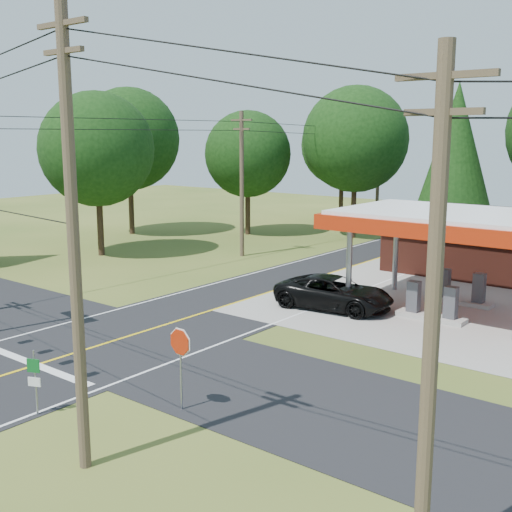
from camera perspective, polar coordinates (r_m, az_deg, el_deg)
The scene contains 13 objects.
ground at distance 27.40m, azimuth -12.59°, elevation -7.42°, with size 120.00×120.00×0.00m, color #43581F.
main_highway at distance 27.40m, azimuth -12.59°, elevation -7.40°, with size 8.00×120.00×0.02m, color black.
cross_road at distance 27.40m, azimuth -12.59°, elevation -7.39°, with size 70.00×7.00×0.02m, color black.
lane_center_yellow at distance 27.40m, azimuth -12.59°, elevation -7.37°, with size 0.15×110.00×0.00m, color yellow.
gas_canopy at distance 31.63m, azimuth 16.95°, elevation 2.73°, with size 10.60×7.40×4.88m.
utility_pole_near_right at distance 16.06m, azimuth -15.92°, elevation 1.51°, with size 1.80×0.30×11.50m.
utility_pole_far_left at distance 44.59m, azimuth -1.27°, elevation 6.60°, with size 1.80×0.30×10.00m.
utility_pole_right_b at distance 12.02m, azimuth 15.42°, elevation -5.19°, with size 1.80×0.30×10.00m.
utility_pole_north at distance 57.97m, azimuth 10.78°, elevation 6.92°, with size 0.30×0.30×9.50m.
treeline_backdrop at distance 44.75m, azimuth 12.64°, elevation 9.29°, with size 70.27×51.59×13.30m.
suv_car at distance 31.60m, azimuth 6.96°, elevation -3.29°, with size 5.79×5.79×1.61m, color black.
octagonal_stop_sign at distance 19.89m, azimuth -6.76°, elevation -8.17°, with size 0.92×0.10×2.66m.
route_sign_post at distance 20.79m, azimuth -19.09°, elevation -10.13°, with size 0.40×0.19×2.06m.
Camera 1 is at (20.44, -16.20, 8.42)m, focal length 45.00 mm.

